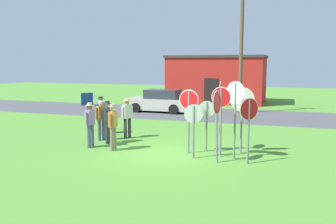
# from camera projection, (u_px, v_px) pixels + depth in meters

# --- Properties ---
(ground_plane) EXTENTS (80.00, 80.00, 0.00)m
(ground_plane) POSITION_uv_depth(u_px,v_px,m) (160.00, 153.00, 13.03)
(ground_plane) COLOR #518E33
(street_asphalt) EXTENTS (60.00, 6.40, 0.01)m
(street_asphalt) POSITION_uv_depth(u_px,v_px,m) (217.00, 115.00, 22.87)
(street_asphalt) COLOR #4C4C51
(street_asphalt) RESTS_ON ground
(building_background) EXTENTS (7.95, 5.02, 3.90)m
(building_background) POSITION_uv_depth(u_px,v_px,m) (217.00, 79.00, 30.28)
(building_background) COLOR #B2231E
(building_background) RESTS_ON ground
(utility_pole) EXTENTS (1.80, 0.24, 8.02)m
(utility_pole) POSITION_uv_depth(u_px,v_px,m) (241.00, 49.00, 23.00)
(utility_pole) COLOR brown
(utility_pole) RESTS_ON ground
(parked_car_on_street) EXTENTS (4.32, 2.06, 1.51)m
(parked_car_on_street) POSITION_uv_depth(u_px,v_px,m) (160.00, 102.00, 24.20)
(parked_car_on_street) COLOR #B7B2A3
(parked_car_on_street) RESTS_ON ground
(stop_sign_tallest) EXTENTS (0.70, 0.14, 2.44)m
(stop_sign_tallest) POSITION_uv_depth(u_px,v_px,m) (221.00, 110.00, 12.27)
(stop_sign_tallest) COLOR slate
(stop_sign_tallest) RESTS_ON ground
(stop_sign_nearest) EXTENTS (0.08, 0.73, 2.59)m
(stop_sign_nearest) POSITION_uv_depth(u_px,v_px,m) (220.00, 104.00, 13.05)
(stop_sign_nearest) COLOR slate
(stop_sign_nearest) RESTS_ON ground
(stop_sign_far_back) EXTENTS (0.57, 0.25, 1.87)m
(stop_sign_far_back) POSITION_uv_depth(u_px,v_px,m) (207.00, 118.00, 13.09)
(stop_sign_far_back) COLOR slate
(stop_sign_far_back) RESTS_ON ground
(stop_sign_center_cluster) EXTENTS (0.72, 0.07, 2.31)m
(stop_sign_center_cluster) POSITION_uv_depth(u_px,v_px,m) (189.00, 110.00, 12.78)
(stop_sign_center_cluster) COLOR slate
(stop_sign_center_cluster) RESTS_ON ground
(stop_sign_leaning_right) EXTENTS (0.15, 0.79, 2.37)m
(stop_sign_leaning_right) POSITION_uv_depth(u_px,v_px,m) (217.00, 113.00, 11.53)
(stop_sign_leaning_right) COLOR slate
(stop_sign_leaning_right) RESTS_ON ground
(stop_sign_leaning_left) EXTENTS (0.59, 0.29, 1.86)m
(stop_sign_leaning_left) POSITION_uv_depth(u_px,v_px,m) (194.00, 122.00, 12.11)
(stop_sign_leaning_left) COLOR slate
(stop_sign_leaning_left) RESTS_ON ground
(stop_sign_rear_right) EXTENTS (0.85, 0.18, 2.39)m
(stop_sign_rear_right) POSITION_uv_depth(u_px,v_px,m) (242.00, 108.00, 12.78)
(stop_sign_rear_right) COLOR slate
(stop_sign_rear_right) RESTS_ON ground
(stop_sign_rear_left) EXTENTS (0.53, 0.52, 2.15)m
(stop_sign_rear_left) POSITION_uv_depth(u_px,v_px,m) (249.00, 119.00, 11.42)
(stop_sign_rear_left) COLOR slate
(stop_sign_rear_left) RESTS_ON ground
(stop_sign_low_front) EXTENTS (0.66, 0.36, 2.64)m
(stop_sign_low_front) POSITION_uv_depth(u_px,v_px,m) (235.00, 106.00, 11.95)
(stop_sign_low_front) COLOR slate
(stop_sign_low_front) RESTS_ON ground
(person_with_sunhat) EXTENTS (0.42, 0.55, 1.74)m
(person_with_sunhat) POSITION_uv_depth(u_px,v_px,m) (101.00, 112.00, 16.41)
(person_with_sunhat) COLOR #7A6B56
(person_with_sunhat) RESTS_ON ground
(person_in_blue) EXTENTS (0.40, 0.57, 1.74)m
(person_in_blue) POSITION_uv_depth(u_px,v_px,m) (112.00, 124.00, 13.30)
(person_in_blue) COLOR #7A6B56
(person_in_blue) RESTS_ON ground
(person_holding_notes) EXTENTS (0.35, 0.52, 1.69)m
(person_holding_notes) POSITION_uv_depth(u_px,v_px,m) (101.00, 118.00, 15.05)
(person_holding_notes) COLOR #4C5670
(person_holding_notes) RESTS_ON ground
(person_in_teal) EXTENTS (0.42, 0.56, 1.74)m
(person_in_teal) POSITION_uv_depth(u_px,v_px,m) (107.00, 119.00, 14.45)
(person_in_teal) COLOR #2D2D33
(person_in_teal) RESTS_ON ground
(person_on_left) EXTENTS (0.32, 0.57, 1.74)m
(person_on_left) POSITION_uv_depth(u_px,v_px,m) (90.00, 122.00, 13.76)
(person_on_left) COLOR #4C5670
(person_on_left) RESTS_ON ground
(person_near_signs) EXTENTS (0.46, 0.50, 1.74)m
(person_near_signs) POSITION_uv_depth(u_px,v_px,m) (127.00, 115.00, 15.49)
(person_near_signs) COLOR #2D2D33
(person_near_signs) RESTS_ON ground
(info_panel_leftmost) EXTENTS (0.37, 0.50, 1.85)m
(info_panel_leftmost) POSITION_uv_depth(u_px,v_px,m) (87.00, 105.00, 17.13)
(info_panel_leftmost) COLOR #4C4C51
(info_panel_leftmost) RESTS_ON ground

